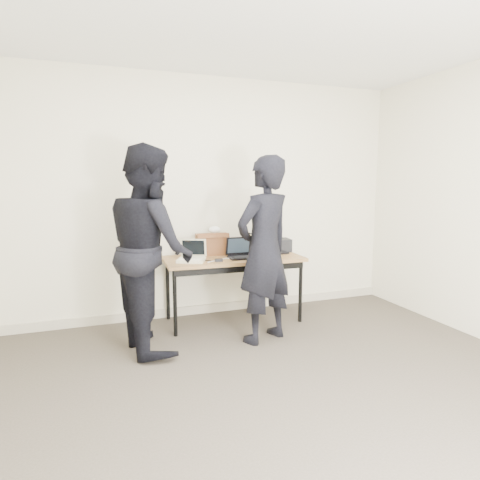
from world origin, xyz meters
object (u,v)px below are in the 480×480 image
laptop_right (271,248)px  person_typist (264,250)px  laptop_center (241,253)px  equipment_box (279,245)px  laptop_beige (192,257)px  person_observer (150,248)px  leather_satchel (212,244)px  desk (234,263)px

laptop_right → person_typist: size_ratio=0.18×
laptop_right → person_typist: bearing=-124.7°
laptop_center → equipment_box: laptop_center is taller
laptop_beige → person_observer: 0.61m
laptop_beige → laptop_center: 0.55m
person_typist → person_observer: size_ratio=0.95×
laptop_beige → leather_satchel: (0.30, 0.27, 0.08)m
desk → laptop_center: 0.13m
equipment_box → leather_satchel: bearing=177.5°
leather_satchel → person_typist: (0.28, -0.84, 0.05)m
desk → person_observer: person_observer is taller
leather_satchel → equipment_box: leather_satchel is taller
person_typist → person_observer: person_observer is taller
desk → laptop_center: (0.07, -0.04, 0.11)m
desk → laptop_right: (0.50, 0.13, 0.11)m
desk → laptop_center: bearing=-26.3°
laptop_center → laptop_right: (0.43, 0.17, 0.00)m
laptop_right → equipment_box: bearing=19.9°
laptop_beige → person_typist: 0.82m
laptop_center → leather_satchel: leather_satchel is taller
laptop_beige → person_typist: bearing=-20.2°
person_observer → person_typist: bearing=-110.1°
equipment_box → person_observer: 1.68m
desk → laptop_right: size_ratio=4.62×
laptop_center → equipment_box: (0.56, 0.23, 0.03)m
person_typist → equipment_box: bearing=-146.9°
leather_satchel → person_observer: 0.99m
desk → person_observer: size_ratio=0.81×
laptop_center → equipment_box: bearing=23.9°
equipment_box → desk: bearing=-163.1°
laptop_right → laptop_center: bearing=-165.2°
leather_satchel → laptop_right: bearing=-4.2°
laptop_right → person_observer: (-1.44, -0.53, 0.17)m
laptop_center → desk: bearing=153.7°
desk → person_typist: person_typist is taller
laptop_right → person_observer: bearing=-166.0°
equipment_box → person_typist: person_typist is taller
leather_satchel → laptop_center: bearing=-42.6°
laptop_right → person_observer: person_observer is taller
laptop_center → equipment_box: size_ratio=1.13×
desk → leather_satchel: 0.34m
laptop_center → person_observer: (-1.01, -0.37, 0.17)m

